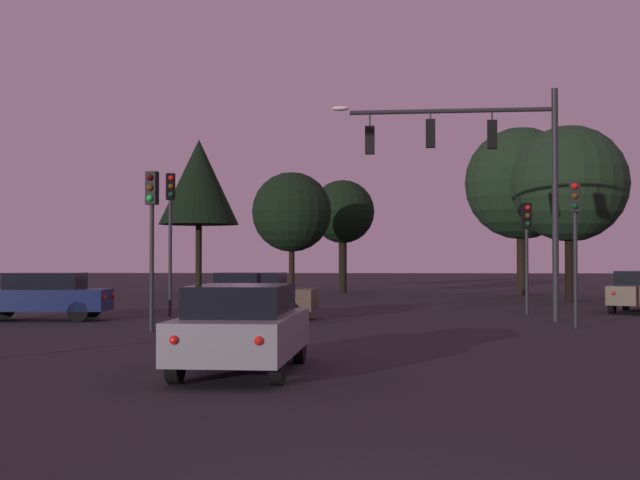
{
  "coord_description": "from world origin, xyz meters",
  "views": [
    {
      "loc": [
        -0.07,
        -7.08,
        1.98
      ],
      "look_at": [
        -1.43,
        21.78,
        2.59
      ],
      "focal_mm": 48.39,
      "sensor_mm": 36.0,
      "label": 1
    }
  ],
  "objects_px": {
    "traffic_light_corner_right": "(170,216)",
    "traffic_light_far_side": "(152,218)",
    "tree_right_cluster": "(343,212)",
    "tree_behind_sign": "(569,184)",
    "tree_left_far": "(199,182)",
    "tree_lot_edge": "(521,184)",
    "car_crossing_left": "(42,295)",
    "tree_center_horizon": "(292,212)",
    "traffic_light_corner_left": "(575,223)",
    "traffic_light_median": "(527,235)",
    "car_crossing_right": "(254,295)",
    "traffic_signal_mast_arm": "(483,159)",
    "car_nearside_lane": "(243,327)"
  },
  "relations": [
    {
      "from": "traffic_light_corner_right",
      "to": "tree_behind_sign",
      "type": "xyz_separation_m",
      "value": [
        15.83,
        10.01,
        1.89
      ]
    },
    {
      "from": "traffic_signal_mast_arm",
      "to": "tree_behind_sign",
      "type": "distance_m",
      "value": 12.93
    },
    {
      "from": "tree_left_far",
      "to": "tree_right_cluster",
      "type": "relative_size",
      "value": 1.31
    },
    {
      "from": "traffic_light_corner_left",
      "to": "car_crossing_left",
      "type": "relative_size",
      "value": 0.94
    },
    {
      "from": "tree_behind_sign",
      "to": "tree_lot_edge",
      "type": "xyz_separation_m",
      "value": [
        -0.82,
        7.22,
        0.64
      ]
    },
    {
      "from": "traffic_light_median",
      "to": "car_nearside_lane",
      "type": "distance_m",
      "value": 17.68
    },
    {
      "from": "traffic_light_far_side",
      "to": "tree_left_far",
      "type": "relative_size",
      "value": 0.51
    },
    {
      "from": "traffic_signal_mast_arm",
      "to": "car_crossing_right",
      "type": "xyz_separation_m",
      "value": [
        -7.31,
        0.45,
        -4.32
      ]
    },
    {
      "from": "traffic_light_corner_left",
      "to": "tree_lot_edge",
      "type": "relative_size",
      "value": 0.47
    },
    {
      "from": "traffic_light_corner_right",
      "to": "car_crossing_left",
      "type": "height_order",
      "value": "traffic_light_corner_right"
    },
    {
      "from": "car_crossing_left",
      "to": "tree_right_cluster",
      "type": "relative_size",
      "value": 0.68
    },
    {
      "from": "traffic_light_median",
      "to": "tree_center_horizon",
      "type": "distance_m",
      "value": 14.83
    },
    {
      "from": "traffic_light_far_side",
      "to": "tree_right_cluster",
      "type": "xyz_separation_m",
      "value": [
        4.61,
        26.93,
        1.58
      ]
    },
    {
      "from": "traffic_light_far_side",
      "to": "tree_lot_edge",
      "type": "height_order",
      "value": "tree_lot_edge"
    },
    {
      "from": "traffic_light_median",
      "to": "tree_left_far",
      "type": "xyz_separation_m",
      "value": [
        -14.74,
        16.46,
        3.38
      ]
    },
    {
      "from": "car_nearside_lane",
      "to": "traffic_light_far_side",
      "type": "bearing_deg",
      "value": 113.77
    },
    {
      "from": "traffic_signal_mast_arm",
      "to": "traffic_light_corner_right",
      "type": "distance_m",
      "value": 10.61
    },
    {
      "from": "traffic_signal_mast_arm",
      "to": "traffic_light_corner_left",
      "type": "height_order",
      "value": "traffic_signal_mast_arm"
    },
    {
      "from": "traffic_light_corner_right",
      "to": "traffic_light_far_side",
      "type": "xyz_separation_m",
      "value": [
        0.82,
        -5.99,
        -0.36
      ]
    },
    {
      "from": "tree_behind_sign",
      "to": "tree_center_horizon",
      "type": "xyz_separation_m",
      "value": [
        -12.74,
        3.04,
        -1.07
      ]
    },
    {
      "from": "traffic_signal_mast_arm",
      "to": "tree_lot_edge",
      "type": "height_order",
      "value": "tree_lot_edge"
    },
    {
      "from": "traffic_light_median",
      "to": "car_crossing_right",
      "type": "height_order",
      "value": "traffic_light_median"
    },
    {
      "from": "traffic_light_median",
      "to": "car_nearside_lane",
      "type": "xyz_separation_m",
      "value": [
        -7.87,
        -15.7,
        -2.0
      ]
    },
    {
      "from": "tree_left_far",
      "to": "traffic_light_far_side",
      "type": "bearing_deg",
      "value": -82.25
    },
    {
      "from": "traffic_light_corner_left",
      "to": "tree_behind_sign",
      "type": "height_order",
      "value": "tree_behind_sign"
    },
    {
      "from": "traffic_light_far_side",
      "to": "tree_behind_sign",
      "type": "distance_m",
      "value": 22.05
    },
    {
      "from": "traffic_light_far_side",
      "to": "tree_center_horizon",
      "type": "bearing_deg",
      "value": 83.19
    },
    {
      "from": "tree_center_horizon",
      "to": "tree_lot_edge",
      "type": "xyz_separation_m",
      "value": [
        11.92,
        4.18,
        1.71
      ]
    },
    {
      "from": "traffic_light_corner_right",
      "to": "traffic_light_median",
      "type": "xyz_separation_m",
      "value": [
        12.31,
        1.51,
        -0.63
      ]
    },
    {
      "from": "traffic_signal_mast_arm",
      "to": "tree_left_far",
      "type": "relative_size",
      "value": 0.85
    },
    {
      "from": "traffic_light_corner_right",
      "to": "tree_center_horizon",
      "type": "height_order",
      "value": "tree_center_horizon"
    },
    {
      "from": "traffic_light_far_side",
      "to": "tree_left_far",
      "type": "distance_m",
      "value": 24.38
    },
    {
      "from": "traffic_signal_mast_arm",
      "to": "car_crossing_left",
      "type": "bearing_deg",
      "value": -178.85
    },
    {
      "from": "car_crossing_left",
      "to": "tree_center_horizon",
      "type": "distance_m",
      "value": 16.84
    },
    {
      "from": "car_nearside_lane",
      "to": "tree_center_horizon",
      "type": "distance_m",
      "value": 27.48
    },
    {
      "from": "traffic_signal_mast_arm",
      "to": "car_crossing_left",
      "type": "height_order",
      "value": "traffic_signal_mast_arm"
    },
    {
      "from": "traffic_light_corner_right",
      "to": "tree_right_cluster",
      "type": "bearing_deg",
      "value": 75.46
    },
    {
      "from": "tree_center_horizon",
      "to": "traffic_light_corner_right",
      "type": "bearing_deg",
      "value": -103.35
    },
    {
      "from": "tree_behind_sign",
      "to": "tree_center_horizon",
      "type": "bearing_deg",
      "value": 166.59
    },
    {
      "from": "traffic_light_far_side",
      "to": "tree_left_far",
      "type": "bearing_deg",
      "value": 97.75
    },
    {
      "from": "traffic_light_far_side",
      "to": "tree_lot_edge",
      "type": "bearing_deg",
      "value": 58.55
    },
    {
      "from": "traffic_light_far_side",
      "to": "tree_lot_edge",
      "type": "xyz_separation_m",
      "value": [
        14.2,
        23.21,
        2.89
      ]
    },
    {
      "from": "car_crossing_left",
      "to": "tree_center_horizon",
      "type": "xyz_separation_m",
      "value": [
        6.79,
        15.02,
        3.45
      ]
    },
    {
      "from": "traffic_light_corner_right",
      "to": "tree_lot_edge",
      "type": "relative_size",
      "value": 0.54
    },
    {
      "from": "traffic_light_median",
      "to": "tree_lot_edge",
      "type": "height_order",
      "value": "tree_lot_edge"
    },
    {
      "from": "car_crossing_left",
      "to": "traffic_light_far_side",
      "type": "bearing_deg",
      "value": -41.6
    },
    {
      "from": "car_crossing_left",
      "to": "tree_lot_edge",
      "type": "relative_size",
      "value": 0.49
    },
    {
      "from": "traffic_signal_mast_arm",
      "to": "tree_right_cluster",
      "type": "height_order",
      "value": "traffic_signal_mast_arm"
    },
    {
      "from": "traffic_light_far_side",
      "to": "tree_right_cluster",
      "type": "height_order",
      "value": "tree_right_cluster"
    },
    {
      "from": "traffic_signal_mast_arm",
      "to": "tree_left_far",
      "type": "height_order",
      "value": "tree_left_far"
    }
  ]
}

